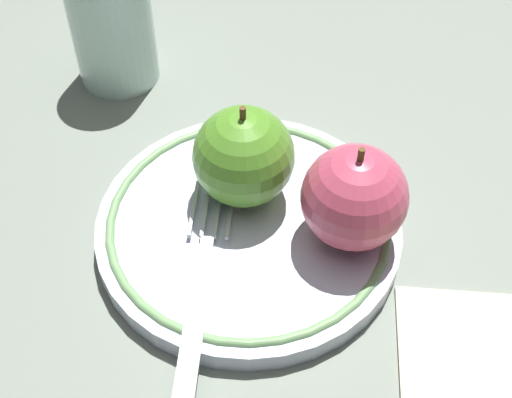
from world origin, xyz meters
TOP-DOWN VIEW (x-y plane):
  - ground_plane at (0.00, 0.00)m, footprint 2.00×2.00m
  - plate at (0.01, -0.00)m, footprint 0.20×0.20m
  - apple_red_whole at (0.01, -0.06)m, footprint 0.07×0.07m
  - apple_second_whole at (0.03, 0.01)m, footprint 0.07×0.07m
  - fork at (-0.05, 0.02)m, footprint 0.20×0.04m
  - drinking_glass at (0.15, 0.13)m, footprint 0.06×0.06m

SIDE VIEW (x-z plane):
  - ground_plane at x=0.00m, z-range 0.00..0.00m
  - plate at x=0.01m, z-range 0.00..0.02m
  - fork at x=-0.05m, z-range 0.02..0.02m
  - apple_red_whole at x=0.01m, z-range 0.01..0.09m
  - apple_second_whole at x=0.03m, z-range 0.01..0.09m
  - drinking_glass at x=0.15m, z-range 0.00..0.10m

